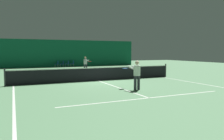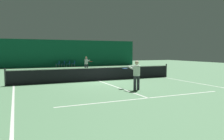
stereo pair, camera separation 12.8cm
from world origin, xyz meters
name	(u,v)px [view 2 (the right image)]	position (x,y,z in m)	size (l,w,h in m)	color
ground_plane	(98,81)	(0.00, 0.00, 0.00)	(60.00, 60.00, 0.00)	#56845B
backdrop_curtain	(58,53)	(0.00, 15.60, 1.84)	(23.00, 0.12, 3.67)	#0F5138
court_line_baseline_far	(64,69)	(0.00, 11.90, 0.00)	(11.00, 0.10, 0.00)	silver
court_line_service_far	(76,73)	(0.00, 6.40, 0.00)	(8.25, 0.10, 0.00)	silver
court_line_service_near	(148,98)	(0.00, -6.40, 0.00)	(8.25, 0.10, 0.00)	silver
court_line_sideline_left	(14,85)	(-5.50, 0.00, 0.00)	(0.10, 23.80, 0.00)	silver
court_line_sideline_right	(162,77)	(5.50, 0.00, 0.00)	(0.10, 23.80, 0.00)	silver
court_line_centre	(98,81)	(0.00, 0.00, 0.00)	(0.10, 12.80, 0.00)	silver
tennis_net	(98,74)	(0.00, 0.00, 0.51)	(12.00, 0.10, 1.07)	black
player_near	(136,73)	(0.55, -4.38, 0.92)	(0.62, 1.35, 1.58)	#2D2D38
player_far	(86,63)	(1.41, 7.35, 0.90)	(0.57, 1.33, 1.54)	#2D2D38
courtside_chair_0	(58,64)	(-0.13, 15.05, 0.49)	(0.44, 0.44, 0.84)	#99999E
courtside_chair_1	(63,63)	(0.57, 15.05, 0.49)	(0.44, 0.44, 0.84)	#99999E
courtside_chair_2	(69,63)	(1.27, 15.05, 0.49)	(0.44, 0.44, 0.84)	#99999E
courtside_chair_3	(74,63)	(1.97, 15.05, 0.49)	(0.44, 0.44, 0.84)	#99999E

